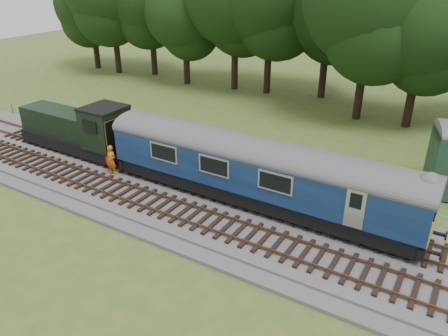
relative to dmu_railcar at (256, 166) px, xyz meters
The scene contains 9 objects.
ground 5.16m from the dmu_railcar, 161.67° to the right, with size 120.00×120.00×0.00m, color #406424.
ballast 5.07m from the dmu_railcar, 161.67° to the right, with size 70.00×7.00×0.35m, color #4C4C4F.
track_north 4.76m from the dmu_railcar, behind, with size 67.20×2.40×0.21m.
track_south 5.63m from the dmu_railcar, 144.62° to the right, with size 67.20×2.40×0.21m.
fence 5.85m from the dmu_railcar, 143.73° to the left, with size 64.00×0.12×1.00m, color #6B6054, non-canonical shape.
tree_line 21.19m from the dmu_railcar, 101.59° to the left, with size 70.00×8.00×18.00m, color black, non-canonical shape.
dmu_railcar is the anchor object (origin of this frame).
shunter_loco 13.94m from the dmu_railcar, behind, with size 8.91×2.60×3.38m.
worker 9.60m from the dmu_railcar, behind, with size 0.71×0.47×1.95m, color orange.
Camera 1 is at (13.81, -17.64, 12.78)m, focal length 35.00 mm.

